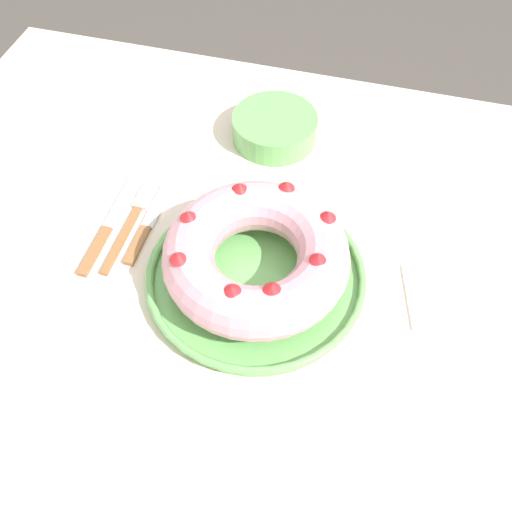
{
  "coord_description": "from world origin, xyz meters",
  "views": [
    {
      "loc": [
        0.12,
        -0.49,
        1.51
      ],
      "look_at": [
        -0.02,
        0.01,
        0.83
      ],
      "focal_mm": 42.0,
      "sensor_mm": 36.0,
      "label": 1
    }
  ],
  "objects": [
    {
      "name": "fork",
      "position": [
        -0.24,
        0.07,
        0.78
      ],
      "size": [
        0.02,
        0.19,
        0.01
      ],
      "rotation": [
        0.0,
        0.0,
        -0.03
      ],
      "color": "#936038",
      "rests_on": "dining_table"
    },
    {
      "name": "napkin",
      "position": [
        0.28,
        0.06,
        0.77
      ],
      "size": [
        0.19,
        0.15,
        0.0
      ],
      "primitive_type": "cube",
      "rotation": [
        0.0,
        0.0,
        0.26
      ],
      "color": "white",
      "rests_on": "dining_table"
    },
    {
      "name": "serving_dish",
      "position": [
        -0.02,
        0.01,
        0.78
      ],
      "size": [
        0.33,
        0.33,
        0.02
      ],
      "color": "#6BB760",
      "rests_on": "dining_table"
    },
    {
      "name": "cake_knife",
      "position": [
        -0.21,
        0.06,
        0.78
      ],
      "size": [
        0.02,
        0.17,
        0.01
      ],
      "rotation": [
        0.0,
        0.0,
        0.05
      ],
      "color": "#936038",
      "rests_on": "dining_table"
    },
    {
      "name": "dining_table",
      "position": [
        0.0,
        0.0,
        0.68
      ],
      "size": [
        1.36,
        1.06,
        0.77
      ],
      "color": "beige",
      "rests_on": "ground_plane"
    },
    {
      "name": "ground_plane",
      "position": [
        0.0,
        0.0,
        0.0
      ],
      "size": [
        8.0,
        8.0,
        0.0
      ],
      "primitive_type": "plane",
      "color": "#4C4742"
    },
    {
      "name": "serving_knife",
      "position": [
        -0.27,
        0.04,
        0.78
      ],
      "size": [
        0.02,
        0.22,
        0.01
      ],
      "rotation": [
        0.0,
        0.0,
        -0.01
      ],
      "color": "#936038",
      "rests_on": "dining_table"
    },
    {
      "name": "side_bowl",
      "position": [
        -0.07,
        0.32,
        0.8
      ],
      "size": [
        0.15,
        0.15,
        0.05
      ],
      "primitive_type": "cylinder",
      "color": "#6BB760",
      "rests_on": "dining_table"
    },
    {
      "name": "bundt_cake",
      "position": [
        -0.02,
        0.01,
        0.84
      ],
      "size": [
        0.27,
        0.27,
        0.09
      ],
      "color": "#E09EAD",
      "rests_on": "serving_dish"
    }
  ]
}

